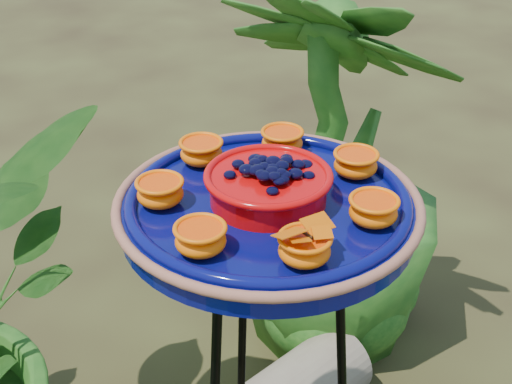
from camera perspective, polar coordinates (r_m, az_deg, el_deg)
feeder_dish at (r=1.04m, az=0.97°, el=-0.81°), size 0.51×0.51×0.10m
shrub_back_right at (r=1.87m, az=6.40°, el=1.36°), size 0.80×0.80×1.04m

